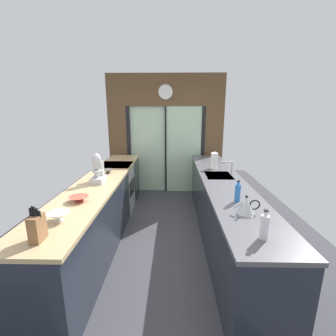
{
  "coord_description": "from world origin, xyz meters",
  "views": [
    {
      "loc": [
        0.16,
        -2.97,
        1.92
      ],
      "look_at": [
        0.09,
        0.64,
        1.01
      ],
      "focal_mm": 24.76,
      "sensor_mm": 36.0,
      "label": 1
    }
  ],
  "objects_px": {
    "mixing_bowl_near": "(59,216)",
    "mixing_bowl_mid": "(79,199)",
    "kettle": "(246,205)",
    "mixing_bowl_far": "(108,171)",
    "paper_towel_roll": "(214,161)",
    "oven_range": "(117,188)",
    "soap_bottle_far": "(238,193)",
    "soap_bottle_near": "(264,227)",
    "stand_mixer": "(98,171)",
    "knife_block": "(37,228)"
  },
  "relations": [
    {
      "from": "mixing_bowl_near",
      "to": "mixing_bowl_mid",
      "type": "height_order",
      "value": "mixing_bowl_near"
    },
    {
      "from": "mixing_bowl_mid",
      "to": "kettle",
      "type": "distance_m",
      "value": 1.8
    },
    {
      "from": "mixing_bowl_far",
      "to": "paper_towel_roll",
      "type": "xyz_separation_m",
      "value": [
        1.78,
        0.35,
        0.1
      ]
    },
    {
      "from": "oven_range",
      "to": "soap_bottle_far",
      "type": "bearing_deg",
      "value": -44.62
    },
    {
      "from": "soap_bottle_near",
      "to": "soap_bottle_far",
      "type": "distance_m",
      "value": 0.78
    },
    {
      "from": "mixing_bowl_mid",
      "to": "mixing_bowl_near",
      "type": "bearing_deg",
      "value": -90.0
    },
    {
      "from": "mixing_bowl_far",
      "to": "stand_mixer",
      "type": "bearing_deg",
      "value": -90.0
    },
    {
      "from": "soap_bottle_far",
      "to": "paper_towel_roll",
      "type": "xyz_separation_m",
      "value": [
        0.0,
        1.52,
        0.03
      ]
    },
    {
      "from": "mixing_bowl_far",
      "to": "soap_bottle_far",
      "type": "xyz_separation_m",
      "value": [
        1.78,
        -1.17,
        0.07
      ]
    },
    {
      "from": "mixing_bowl_mid",
      "to": "paper_towel_roll",
      "type": "xyz_separation_m",
      "value": [
        1.78,
        1.55,
        0.1
      ]
    },
    {
      "from": "kettle",
      "to": "mixing_bowl_mid",
      "type": "bearing_deg",
      "value": 171.22
    },
    {
      "from": "mixing_bowl_near",
      "to": "soap_bottle_near",
      "type": "bearing_deg",
      "value": -8.72
    },
    {
      "from": "soap_bottle_near",
      "to": "oven_range",
      "type": "bearing_deg",
      "value": 125.17
    },
    {
      "from": "knife_block",
      "to": "soap_bottle_far",
      "type": "bearing_deg",
      "value": 25.23
    },
    {
      "from": "mixing_bowl_mid",
      "to": "kettle",
      "type": "height_order",
      "value": "kettle"
    },
    {
      "from": "mixing_bowl_mid",
      "to": "mixing_bowl_far",
      "type": "xyz_separation_m",
      "value": [
        0.0,
        1.2,
        0.0
      ]
    },
    {
      "from": "mixing_bowl_near",
      "to": "paper_towel_roll",
      "type": "relative_size",
      "value": 0.66
    },
    {
      "from": "paper_towel_roll",
      "to": "knife_block",
      "type": "bearing_deg",
      "value": -127.08
    },
    {
      "from": "mixing_bowl_near",
      "to": "paper_towel_roll",
      "type": "distance_m",
      "value": 2.69
    },
    {
      "from": "paper_towel_roll",
      "to": "stand_mixer",
      "type": "bearing_deg",
      "value": -154.71
    },
    {
      "from": "mixing_bowl_far",
      "to": "soap_bottle_far",
      "type": "height_order",
      "value": "soap_bottle_far"
    },
    {
      "from": "oven_range",
      "to": "knife_block",
      "type": "relative_size",
      "value": 3.16
    },
    {
      "from": "mixing_bowl_near",
      "to": "knife_block",
      "type": "relative_size",
      "value": 0.68
    },
    {
      "from": "mixing_bowl_far",
      "to": "knife_block",
      "type": "bearing_deg",
      "value": -90.0
    },
    {
      "from": "mixing_bowl_near",
      "to": "knife_block",
      "type": "xyz_separation_m",
      "value": [
        -0.0,
        -0.33,
        0.07
      ]
    },
    {
      "from": "mixing_bowl_far",
      "to": "soap_bottle_far",
      "type": "bearing_deg",
      "value": -33.26
    },
    {
      "from": "oven_range",
      "to": "mixing_bowl_mid",
      "type": "distance_m",
      "value": 1.88
    },
    {
      "from": "knife_block",
      "to": "soap_bottle_near",
      "type": "xyz_separation_m",
      "value": [
        1.78,
        0.06,
        -0.0
      ]
    },
    {
      "from": "knife_block",
      "to": "paper_towel_roll",
      "type": "distance_m",
      "value": 2.95
    },
    {
      "from": "mixing_bowl_mid",
      "to": "stand_mixer",
      "type": "height_order",
      "value": "stand_mixer"
    },
    {
      "from": "oven_range",
      "to": "knife_block",
      "type": "height_order",
      "value": "knife_block"
    },
    {
      "from": "knife_block",
      "to": "mixing_bowl_mid",
      "type": "bearing_deg",
      "value": 89.99
    },
    {
      "from": "mixing_bowl_near",
      "to": "soap_bottle_far",
      "type": "distance_m",
      "value": 1.85
    },
    {
      "from": "mixing_bowl_mid",
      "to": "knife_block",
      "type": "relative_size",
      "value": 0.75
    },
    {
      "from": "stand_mixer",
      "to": "paper_towel_roll",
      "type": "bearing_deg",
      "value": 25.29
    },
    {
      "from": "mixing_bowl_mid",
      "to": "soap_bottle_near",
      "type": "distance_m",
      "value": 1.93
    },
    {
      "from": "soap_bottle_far",
      "to": "oven_range",
      "type": "bearing_deg",
      "value": 135.38
    },
    {
      "from": "soap_bottle_near",
      "to": "soap_bottle_far",
      "type": "bearing_deg",
      "value": 90.0
    },
    {
      "from": "knife_block",
      "to": "paper_towel_roll",
      "type": "xyz_separation_m",
      "value": [
        1.78,
        2.36,
        0.02
      ]
    },
    {
      "from": "oven_range",
      "to": "stand_mixer",
      "type": "bearing_deg",
      "value": -89.04
    },
    {
      "from": "stand_mixer",
      "to": "paper_towel_roll",
      "type": "xyz_separation_m",
      "value": [
        1.78,
        0.84,
        -0.03
      ]
    },
    {
      "from": "knife_block",
      "to": "paper_towel_roll",
      "type": "bearing_deg",
      "value": 52.92
    },
    {
      "from": "knife_block",
      "to": "soap_bottle_near",
      "type": "relative_size",
      "value": 1.16
    },
    {
      "from": "knife_block",
      "to": "kettle",
      "type": "height_order",
      "value": "knife_block"
    },
    {
      "from": "mixing_bowl_mid",
      "to": "mixing_bowl_far",
      "type": "height_order",
      "value": "mixing_bowl_far"
    },
    {
      "from": "mixing_bowl_near",
      "to": "soap_bottle_far",
      "type": "bearing_deg",
      "value": 15.82
    },
    {
      "from": "kettle",
      "to": "soap_bottle_near",
      "type": "height_order",
      "value": "soap_bottle_near"
    },
    {
      "from": "kettle",
      "to": "soap_bottle_far",
      "type": "relative_size",
      "value": 1.04
    },
    {
      "from": "stand_mixer",
      "to": "soap_bottle_near",
      "type": "xyz_separation_m",
      "value": [
        1.78,
        -1.45,
        -0.05
      ]
    },
    {
      "from": "mixing_bowl_mid",
      "to": "soap_bottle_far",
      "type": "distance_m",
      "value": 1.78
    }
  ]
}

